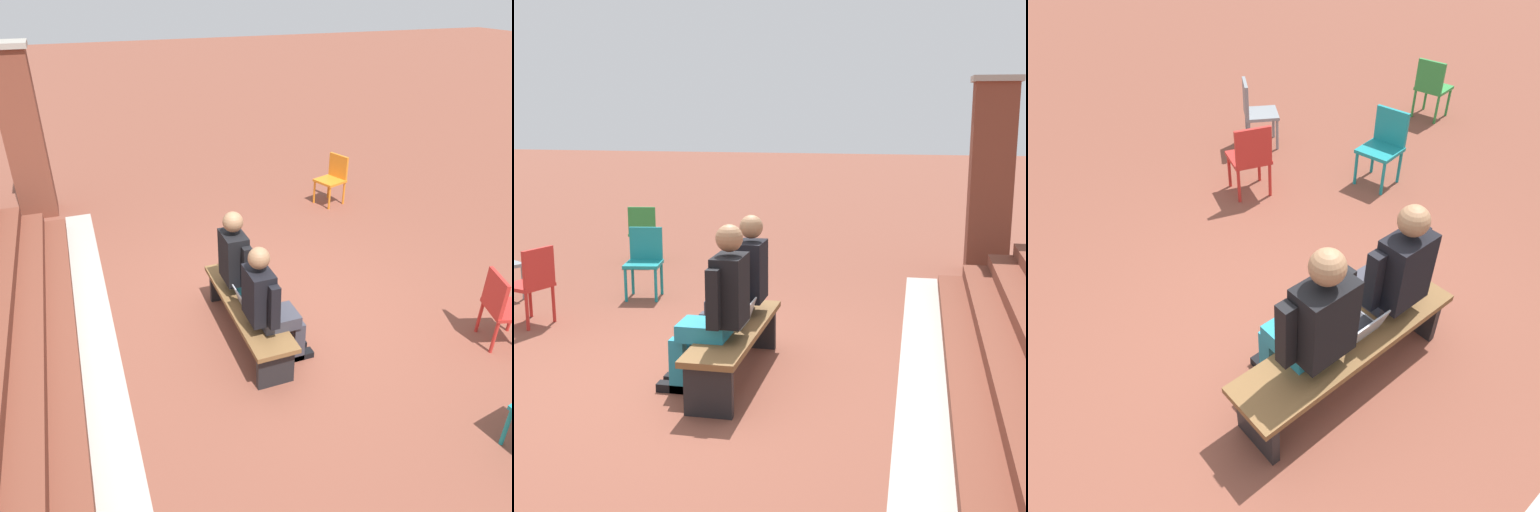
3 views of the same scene
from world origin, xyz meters
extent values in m
plane|color=brown|center=(0.00, 0.00, 0.00)|extent=(60.00, 60.00, 0.00)
cube|color=#A8A399|center=(-0.15, 1.95, 0.00)|extent=(8.03, 0.40, 0.01)
cube|color=brown|center=(-0.15, 2.75, 0.07)|extent=(7.23, 1.20, 0.15)
cube|color=brown|center=(-4.70, 2.81, 1.30)|extent=(0.56, 0.56, 2.60)
cube|color=gray|center=(-4.70, 2.81, 2.64)|extent=(0.64, 0.64, 0.08)
cube|color=brown|center=(-0.15, 0.38, 0.42)|extent=(1.80, 0.44, 0.05)
cube|color=black|center=(-0.95, 0.38, 0.20)|extent=(0.06, 0.37, 0.40)
cube|color=black|center=(0.65, 0.38, 0.20)|extent=(0.06, 0.37, 0.40)
cube|color=#383842|center=(-0.60, 0.21, 0.51)|extent=(0.32, 0.38, 0.13)
cube|color=#383842|center=(-0.68, 0.02, 0.23)|extent=(0.10, 0.11, 0.45)
cube|color=black|center=(-0.68, -0.04, 0.03)|extent=(0.10, 0.23, 0.07)
cube|color=#383842|center=(-0.51, 0.02, 0.23)|extent=(0.10, 0.11, 0.45)
cube|color=black|center=(-0.51, -0.04, 0.03)|extent=(0.10, 0.23, 0.07)
cube|color=black|center=(-0.60, 0.42, 0.84)|extent=(0.36, 0.23, 0.53)
cube|color=navy|center=(-0.60, 0.30, 0.80)|extent=(0.05, 0.01, 0.32)
cube|color=black|center=(-0.83, 0.35, 0.82)|extent=(0.09, 0.10, 0.45)
cube|color=black|center=(-0.37, 0.35, 0.82)|extent=(0.09, 0.10, 0.45)
sphere|color=#8C6647|center=(-0.60, 0.42, 1.24)|extent=(0.21, 0.21, 0.21)
cube|color=teal|center=(0.15, 0.20, 0.51)|extent=(0.34, 0.40, 0.14)
cube|color=teal|center=(0.06, 0.00, 0.23)|extent=(0.11, 0.12, 0.45)
cube|color=black|center=(0.06, -0.06, 0.03)|extent=(0.11, 0.24, 0.07)
cube|color=teal|center=(0.24, 0.00, 0.23)|extent=(0.11, 0.12, 0.45)
cube|color=black|center=(0.24, -0.06, 0.03)|extent=(0.11, 0.24, 0.07)
cube|color=black|center=(0.15, 0.42, 0.86)|extent=(0.38, 0.24, 0.56)
cube|color=black|center=(-0.08, 0.35, 0.84)|extent=(0.09, 0.10, 0.47)
cube|color=black|center=(0.39, 0.35, 0.84)|extent=(0.09, 0.10, 0.47)
sphere|color=#8C6647|center=(0.15, 0.42, 1.27)|extent=(0.22, 0.22, 0.22)
cube|color=#9EA0A5|center=(-0.23, 0.34, 0.46)|extent=(0.32, 0.22, 0.02)
cube|color=#2D2D33|center=(-0.23, 0.33, 0.47)|extent=(0.29, 0.15, 0.00)
cube|color=#9EA0A5|center=(-0.23, 0.48, 0.57)|extent=(0.32, 0.07, 0.19)
cube|color=#33519E|center=(-0.23, 0.47, 0.57)|extent=(0.28, 0.06, 0.17)
cylinder|color=gray|center=(-2.11, -2.77, 0.20)|extent=(0.04, 0.04, 0.40)
cube|color=red|center=(-1.21, -2.17, 0.42)|extent=(0.53, 0.53, 0.04)
cube|color=red|center=(-1.15, -1.99, 0.64)|extent=(0.39, 0.16, 0.40)
cylinder|color=red|center=(-1.44, -2.29, 0.20)|extent=(0.04, 0.04, 0.40)
cylinder|color=red|center=(-1.32, -1.95, 0.20)|extent=(0.04, 0.04, 0.40)
cylinder|color=red|center=(-0.98, -2.06, 0.20)|extent=(0.04, 0.04, 0.40)
cube|color=#2D893D|center=(-4.48, -2.14, 0.42)|extent=(0.48, 0.48, 0.04)
cube|color=#2D893D|center=(-4.29, -2.11, 0.64)|extent=(0.11, 0.40, 0.40)
cylinder|color=#2D893D|center=(-4.69, -1.99, 0.20)|extent=(0.04, 0.04, 0.40)
cylinder|color=#2D893D|center=(-4.63, -2.35, 0.20)|extent=(0.04, 0.04, 0.40)
cylinder|color=#2D893D|center=(-4.33, -1.93, 0.20)|extent=(0.04, 0.04, 0.40)
cylinder|color=#2D893D|center=(-4.27, -2.29, 0.20)|extent=(0.04, 0.04, 0.40)
cube|color=teal|center=(-2.45, -1.36, 0.42)|extent=(0.48, 0.48, 0.04)
cube|color=teal|center=(-2.63, -1.39, 0.64)|extent=(0.10, 0.40, 0.40)
cylinder|color=teal|center=(-2.24, -1.51, 0.20)|extent=(0.04, 0.04, 0.40)
cylinder|color=teal|center=(-2.30, -1.15, 0.20)|extent=(0.04, 0.04, 0.40)
cylinder|color=teal|center=(-2.60, -1.57, 0.20)|extent=(0.04, 0.04, 0.40)
cylinder|color=teal|center=(-2.65, -1.21, 0.20)|extent=(0.04, 0.04, 0.40)
camera|label=1|loc=(-4.30, 1.85, 3.49)|focal=35.00mm
camera|label=2|loc=(5.43, 1.85, 2.28)|focal=50.00mm
camera|label=3|loc=(1.67, 1.85, 3.03)|focal=35.00mm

